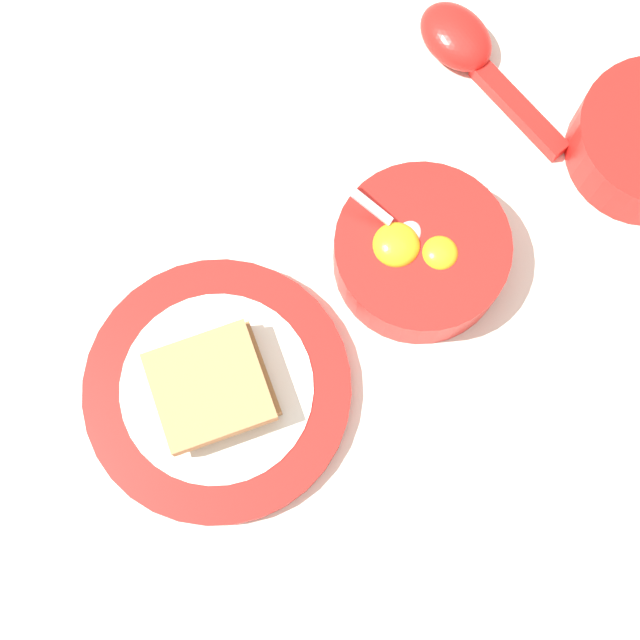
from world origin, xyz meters
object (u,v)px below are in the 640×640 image
at_px(egg_bowl, 420,253).
at_px(toast_sandwich, 212,387).
at_px(soup_spoon, 467,49).
at_px(toast_plate, 218,389).

relative_size(egg_bowl, toast_sandwich, 1.30).
xyz_separation_m(toast_sandwich, soup_spoon, (0.36, 0.01, -0.02)).
relative_size(toast_plate, soup_spoon, 1.20).
distance_m(egg_bowl, toast_sandwich, 0.19).
relative_size(toast_sandwich, soup_spoon, 0.66).
height_order(egg_bowl, soup_spoon, egg_bowl).
bearing_deg(soup_spoon, egg_bowl, -157.15).
bearing_deg(egg_bowl, toast_plate, 160.63).
distance_m(egg_bowl, soup_spoon, 0.19).
bearing_deg(soup_spoon, toast_sandwich, -178.18).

